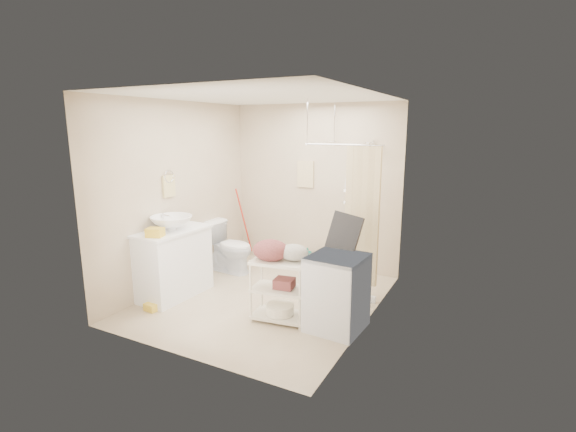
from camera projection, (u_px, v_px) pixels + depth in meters
name	position (u px, v px, depth m)	size (l,w,h in m)	color
floor	(264.00, 299.00, 5.55)	(3.20, 3.20, 0.00)	#C1B091
ceiling	(262.00, 96.00, 5.00)	(2.80, 3.20, 0.04)	silver
wall_back	(314.00, 187.00, 6.66)	(2.80, 0.04, 2.60)	beige
wall_front	(176.00, 230.00, 3.89)	(2.80, 0.04, 2.60)	beige
wall_left	(178.00, 195.00, 5.90)	(0.04, 3.20, 2.60)	beige
wall_right	(371.00, 213.00, 4.64)	(0.04, 3.20, 2.60)	beige
vanity	(173.00, 263.00, 5.59)	(0.58, 1.04, 0.91)	white
sink	(172.00, 223.00, 5.46)	(0.54, 0.54, 0.19)	white
counter_basket	(155.00, 232.00, 5.12)	(0.20, 0.15, 0.11)	gold
floor_basket	(152.00, 305.00, 5.18)	(0.24, 0.19, 0.13)	yellow
toilet	(230.00, 247.00, 6.54)	(0.45, 0.78, 0.80)	white
mop	(242.00, 223.00, 7.23)	(0.12, 0.12, 1.21)	red
potted_plant_a	(307.00, 258.00, 6.74)	(0.17, 0.12, 0.32)	brown
potted_plant_b	(322.00, 260.00, 6.62)	(0.19, 0.15, 0.34)	brown
hanging_towel	(306.00, 174.00, 6.67)	(0.28, 0.03, 0.42)	beige
towel_ring	(169.00, 185.00, 5.69)	(0.04, 0.22, 0.34)	#D9C880
tp_holder	(185.00, 234.00, 6.05)	(0.08, 0.12, 0.14)	white
shower	(354.00, 213.00, 5.86)	(1.10, 1.10, 2.10)	silver
shampoo_bottle_a	(348.00, 182.00, 6.28)	(0.09, 0.09, 0.23)	silver
shampoo_bottle_b	(357.00, 184.00, 6.24)	(0.08, 0.08, 0.17)	#4B5AAF
washing_machine	(337.00, 292.00, 4.66)	(0.58, 0.60, 0.86)	silver
laundry_rack	(280.00, 284.00, 4.85)	(0.64, 0.38, 0.88)	beige
ironing_board	(334.00, 266.00, 4.85)	(0.37, 0.11, 1.31)	black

